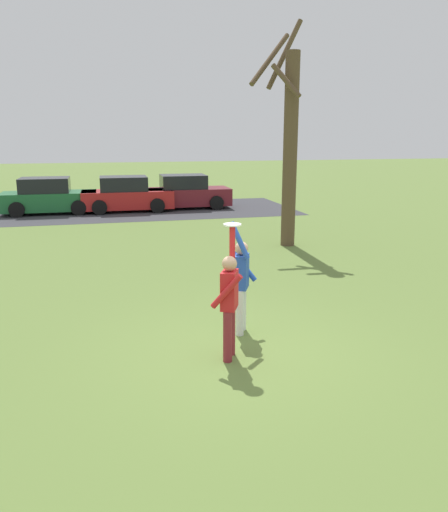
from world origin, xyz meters
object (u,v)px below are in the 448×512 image
frisbee_disc (232,225)px  parked_car_maroon (186,193)px  person_catcher (229,299)px  parked_car_green (48,197)px  parked_car_red (127,195)px  person_defender (241,279)px  bare_tree_tall (289,142)px

frisbee_disc → parked_car_maroon: size_ratio=0.07×
frisbee_disc → parked_car_maroon: frisbee_disc is taller
person_catcher → parked_car_green: bearing=39.4°
person_catcher → parked_car_red: 16.41m
parked_car_green → parked_car_maroon: size_ratio=1.00×
parked_car_maroon → parked_car_green: bearing=-177.9°
parked_car_green → parked_car_maroon: bearing=2.1°
person_defender → parked_car_green: (-4.55, 15.56, -0.25)m
parked_car_green → bare_tree_tall: bare_tree_tall is taller
parked_car_green → parked_car_red: (3.43, -0.14, 0.00)m
frisbee_disc → parked_car_red: size_ratio=0.07×
frisbee_disc → parked_car_green: frisbee_disc is taller
person_catcher → frisbee_disc: size_ratio=7.49×
parked_car_green → parked_car_red: 3.43m
parked_car_maroon → person_defender: bearing=-95.7°
person_catcher → bare_tree_tall: size_ratio=0.30×
parked_car_red → parked_car_maroon: bearing=6.9°
parked_car_red → person_catcher: bearing=-87.2°
person_catcher → person_defender: bearing=-0.0°
person_defender → bare_tree_tall: (3.40, 6.71, 2.23)m
frisbee_disc → bare_tree_tall: bearing=63.3°
parked_car_red → parked_car_green: bearing=178.1°
person_defender → parked_car_green: size_ratio=0.50×
parked_car_green → parked_car_red: bearing=-1.9°
person_catcher → person_defender: (0.47, 0.98, -0.00)m
person_catcher → parked_car_green: size_ratio=0.51×
person_defender → frisbee_disc: bearing=0.0°
person_catcher → frisbee_disc: (0.10, 0.20, 1.11)m
person_catcher → parked_car_red: person_catcher is taller
parked_car_green → person_catcher: bearing=-75.7°
bare_tree_tall → person_catcher: bearing=-116.7°
parked_car_red → parked_car_maroon: size_ratio=1.00×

